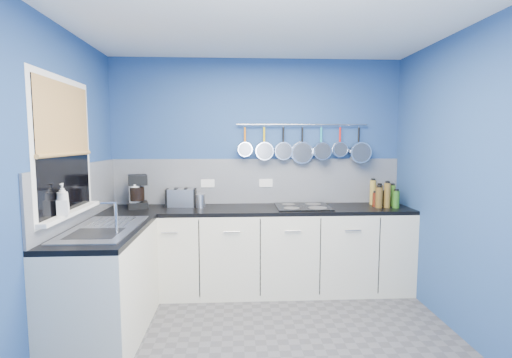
{
  "coord_description": "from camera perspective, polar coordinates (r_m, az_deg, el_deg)",
  "views": [
    {
      "loc": [
        -0.24,
        -2.74,
        1.61
      ],
      "look_at": [
        -0.05,
        0.75,
        1.25
      ],
      "focal_mm": 26.62,
      "sensor_mm": 36.0,
      "label": 1
    }
  ],
  "objects": [
    {
      "name": "floor",
      "position": [
        3.19,
        1.77,
        -24.62
      ],
      "size": [
        3.2,
        3.0,
        0.02
      ],
      "primitive_type": "cube",
      "color": "#47474C",
      "rests_on": "ground"
    },
    {
      "name": "ceiling",
      "position": [
        2.9,
        1.94,
        24.0
      ],
      "size": [
        3.2,
        3.0,
        0.02
      ],
      "primitive_type": "cube",
      "color": "white",
      "rests_on": "ground"
    },
    {
      "name": "wall_back",
      "position": [
        4.27,
        0.13,
        1.04
      ],
      "size": [
        3.2,
        0.02,
        2.5
      ],
      "primitive_type": "cube",
      "color": "navy",
      "rests_on": "ground"
    },
    {
      "name": "wall_front",
      "position": [
        1.3,
        7.6,
        -10.12
      ],
      "size": [
        3.2,
        0.02,
        2.5
      ],
      "primitive_type": "cube",
      "color": "navy",
      "rests_on": "ground"
    },
    {
      "name": "wall_left",
      "position": [
        3.09,
        -29.47,
        -1.57
      ],
      "size": [
        0.02,
        3.0,
        2.5
      ],
      "primitive_type": "cube",
      "color": "navy",
      "rests_on": "ground"
    },
    {
      "name": "wall_right",
      "position": [
        3.32,
        30.72,
        -1.16
      ],
      "size": [
        0.02,
        3.0,
        2.5
      ],
      "primitive_type": "cube",
      "color": "navy",
      "rests_on": "ground"
    },
    {
      "name": "backsplash_back",
      "position": [
        4.26,
        0.15,
        -0.33
      ],
      "size": [
        3.2,
        0.02,
        0.5
      ],
      "primitive_type": "cube",
      "color": "#9699A4",
      "rests_on": "wall_back"
    },
    {
      "name": "backsplash_left",
      "position": [
        3.63,
        -24.88,
        -1.94
      ],
      "size": [
        0.02,
        1.8,
        0.5
      ],
      "primitive_type": "cube",
      "color": "#9699A4",
      "rests_on": "wall_left"
    },
    {
      "name": "cabinet_run_back",
      "position": [
        4.12,
        0.37,
        -10.77
      ],
      "size": [
        3.2,
        0.6,
        0.86
      ],
      "primitive_type": "cube",
      "color": "beige",
      "rests_on": "ground"
    },
    {
      "name": "worktop_back",
      "position": [
        4.01,
        0.37,
        -4.6
      ],
      "size": [
        3.2,
        0.6,
        0.04
      ],
      "primitive_type": "cube",
      "color": "black",
      "rests_on": "cabinet_run_back"
    },
    {
      "name": "cabinet_run_left",
      "position": [
        3.43,
        -21.65,
        -14.66
      ],
      "size": [
        0.6,
        1.2,
        0.86
      ],
      "primitive_type": "cube",
      "color": "beige",
      "rests_on": "ground"
    },
    {
      "name": "worktop_left",
      "position": [
        3.3,
        -21.94,
        -7.31
      ],
      "size": [
        0.6,
        1.2,
        0.04
      ],
      "primitive_type": "cube",
      "color": "black",
      "rests_on": "cabinet_run_left"
    },
    {
      "name": "window_frame",
      "position": [
        3.32,
        -26.89,
        4.22
      ],
      "size": [
        0.01,
        1.0,
        1.1
      ],
      "primitive_type": "cube",
      "color": "white",
      "rests_on": "wall_left"
    },
    {
      "name": "window_glass",
      "position": [
        3.32,
        -26.81,
        4.22
      ],
      "size": [
        0.01,
        0.9,
        1.0
      ],
      "primitive_type": "cube",
      "color": "black",
      "rests_on": "wall_left"
    },
    {
      "name": "bamboo_blind",
      "position": [
        3.32,
        -26.86,
        8.11
      ],
      "size": [
        0.01,
        0.9,
        0.55
      ],
      "primitive_type": "cube",
      "color": "tan",
      "rests_on": "wall_left"
    },
    {
      "name": "window_sill",
      "position": [
        3.36,
        -26.09,
        -4.57
      ],
      "size": [
        0.1,
        0.98,
        0.03
      ],
      "primitive_type": "cube",
      "color": "white",
      "rests_on": "wall_left"
    },
    {
      "name": "sink_unit",
      "position": [
        3.3,
        -21.96,
        -6.91
      ],
      "size": [
        0.5,
        0.95,
        0.01
      ],
      "primitive_type": "cube",
      "color": "silver",
      "rests_on": "worktop_left"
    },
    {
      "name": "mixer_tap",
      "position": [
        3.06,
        -20.29,
        -5.42
      ],
      "size": [
        0.12,
        0.08,
        0.26
      ],
      "primitive_type": null,
      "color": "silver",
      "rests_on": "worktop_left"
    },
    {
      "name": "socket_left",
      "position": [
        4.25,
        -7.26,
        -0.65
      ],
      "size": [
        0.15,
        0.01,
        0.09
      ],
      "primitive_type": "cube",
      "color": "white",
      "rests_on": "backsplash_back"
    },
    {
      "name": "socket_right",
      "position": [
        4.26,
        1.5,
        -0.61
      ],
      "size": [
        0.15,
        0.01,
        0.09
      ],
      "primitive_type": "cube",
      "color": "white",
      "rests_on": "backsplash_back"
    },
    {
      "name": "pot_rail",
      "position": [
        4.26,
        6.98,
        8.12
      ],
      "size": [
        1.45,
        0.02,
        0.02
      ],
      "primitive_type": "cylinder",
      "rotation": [
        0.0,
        1.57,
        0.0
      ],
      "color": "silver",
      "rests_on": "wall_back"
    },
    {
      "name": "soap_bottle_a",
      "position": [
        3.18,
        -27.06,
        -2.72
      ],
      "size": [
        0.11,
        0.11,
        0.24
      ],
      "primitive_type": "imported",
      "rotation": [
        0.0,
        0.0,
        0.16
      ],
      "color": "white",
      "rests_on": "window_sill"
    },
    {
      "name": "soap_bottle_b",
      "position": [
        3.17,
        -27.13,
        -3.35
      ],
      "size": [
        0.1,
        0.1,
        0.17
      ],
      "primitive_type": "imported",
      "rotation": [
        0.0,
        0.0,
        0.4
      ],
      "color": "white",
      "rests_on": "window_sill"
    },
    {
      "name": "paper_towel",
      "position": [
        4.15,
        -17.76,
        -2.47
      ],
      "size": [
        0.12,
        0.12,
        0.26
      ],
      "primitive_type": "cylinder",
      "rotation": [
        0.0,
        0.0,
        0.05
      ],
      "color": "white",
      "rests_on": "worktop_back"
    },
    {
      "name": "coffee_maker",
      "position": [
        4.16,
        -17.38,
        -1.79
      ],
      "size": [
        0.25,
        0.27,
        0.35
      ],
      "primitive_type": null,
      "rotation": [
        0.0,
        0.0,
        0.31
      ],
      "color": "black",
      "rests_on": "worktop_back"
    },
    {
      "name": "toaster",
      "position": [
        4.15,
        -11.19,
        -2.77
      ],
      "size": [
        0.3,
        0.19,
        0.19
      ],
      "primitive_type": "cube",
      "rotation": [
        0.0,
        0.0,
        -0.07
      ],
      "color": "silver",
      "rests_on": "worktop_back"
    },
    {
      "name": "canister",
      "position": [
        4.06,
        -8.36,
        -3.25
      ],
      "size": [
        0.1,
        0.1,
        0.14
      ],
      "primitive_type": "cylinder",
      "rotation": [
        0.0,
        0.0,
        0.07
      ],
      "color": "silver",
      "rests_on": "worktop_back"
    },
    {
      "name": "hob",
      "position": [
        4.07,
        7.03,
        -4.14
      ],
      "size": [
        0.56,
        0.5,
        0.01
      ],
      "primitive_type": "cube",
      "color": "black",
      "rests_on": "worktop_back"
    },
    {
      "name": "pan_0",
      "position": [
        4.18,
        -1.67,
        5.8
      ],
      "size": [
        0.16,
        0.11,
        0.35
      ],
      "primitive_type": null,
      "color": "silver",
      "rests_on": "pot_rail"
    },
    {
      "name": "pan_1",
      "position": [
        4.19,
        1.23,
        5.53
      ],
      "size": [
        0.2,
        0.1,
        0.39
      ],
      "primitive_type": null,
      "color": "silver",
      "rests_on": "pot_rail"
    },
    {
      "name": "pan_2",
      "position": [
        4.21,
        4.12,
        5.52
      ],
      "size": [
        0.2,
        0.07,
        0.39
      ],
      "primitive_type": null,
      "color": "silver",
      "rests_on": "pot_rail"
    },
    {
      "name": "pan_3",
      "position": [
        4.25,
        6.96,
        5.22
      ],
      "size": [
        0.24,
        0.05,
        0.43
      ],
      "primitive_type": null,
      "color": "silver",
      "rests_on": "pot_rail"
    },
    {
      "name": "pan_4",
      "position": [
        4.29,
        9.77,
        5.45
      ],
      "size": [
        0.2,
        0.11,
        0.39
      ],
      "primitive_type": null,
      "color": "silver",
      "rests_on": "pot_rail"
    },
    {
      "name": "pan_5",
      "position": [
        4.34,
        12.51,
        5.62
      ],
      "size": [
        0.17,
        0.06,
        0.36
      ],
      "primitive_type": null,
      "color": "silver",
      "rests_on": "pot_rail"
    },
    {
      "name": "pan_6",
      "position": [
        4.4,
        15.17,
        5.12
      ],
      "size": [
        0.23,
        0.13,
        0.42
      ],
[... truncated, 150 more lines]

